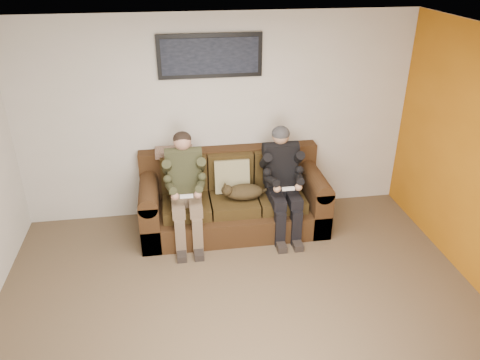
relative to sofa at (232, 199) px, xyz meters
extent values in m
plane|color=brown|center=(-0.12, -1.83, -0.36)|extent=(5.00, 5.00, 0.00)
plane|color=silver|center=(-0.12, -1.83, 2.24)|extent=(5.00, 5.00, 0.00)
plane|color=beige|center=(-0.12, 0.42, 0.94)|extent=(5.00, 0.00, 5.00)
cube|color=#382211|center=(0.00, -0.08, -0.20)|extent=(2.30, 0.99, 0.31)
cube|color=#382211|center=(0.00, 0.31, 0.27)|extent=(2.30, 0.21, 0.63)
cube|color=#382211|center=(-1.04, -0.08, -0.04)|extent=(0.23, 0.99, 0.63)
cube|color=#382211|center=(1.04, -0.08, -0.04)|extent=(0.23, 0.99, 0.63)
cylinder|color=#382211|center=(-1.04, -0.08, 0.27)|extent=(0.23, 0.99, 0.23)
cylinder|color=#382211|center=(1.04, -0.08, 0.27)|extent=(0.23, 0.99, 0.23)
cube|color=#382911|center=(-0.59, -0.13, 0.03)|extent=(0.57, 0.63, 0.15)
cube|color=#382911|center=(-0.59, 0.16, 0.33)|extent=(0.57, 0.15, 0.46)
cube|color=#382911|center=(0.00, -0.13, 0.03)|extent=(0.57, 0.63, 0.15)
cube|color=#382911|center=(0.00, 0.16, 0.33)|extent=(0.57, 0.15, 0.46)
cube|color=#382911|center=(0.59, -0.13, 0.03)|extent=(0.57, 0.63, 0.15)
cube|color=#382911|center=(0.59, 0.16, 0.33)|extent=(0.57, 0.15, 0.46)
cube|color=#938A60|center=(0.00, 0.04, 0.31)|extent=(0.44, 0.21, 0.44)
cube|color=gray|center=(-0.70, 0.29, 0.59)|extent=(0.47, 0.23, 0.08)
cube|color=brown|center=(-0.59, -0.17, 0.17)|extent=(0.36, 0.30, 0.14)
cube|color=#33351F|center=(-0.59, -0.07, 0.47)|extent=(0.40, 0.30, 0.53)
cylinder|color=#33351F|center=(-0.59, -0.05, 0.68)|extent=(0.44, 0.18, 0.18)
sphere|color=tan|center=(-0.59, -0.03, 0.84)|extent=(0.21, 0.21, 0.21)
cube|color=brown|center=(-0.69, -0.37, 0.16)|extent=(0.15, 0.42, 0.13)
cube|color=brown|center=(-0.49, -0.37, 0.16)|extent=(0.15, 0.42, 0.13)
cube|color=brown|center=(-0.69, -0.57, -0.13)|extent=(0.12, 0.13, 0.46)
cube|color=brown|center=(-0.49, -0.57, -0.13)|extent=(0.12, 0.13, 0.46)
cube|color=black|center=(-0.69, -0.65, -0.32)|extent=(0.11, 0.26, 0.08)
cube|color=black|center=(-0.49, -0.65, -0.32)|extent=(0.11, 0.26, 0.08)
cylinder|color=#33351F|center=(-0.79, -0.14, 0.57)|extent=(0.11, 0.30, 0.28)
cylinder|color=#33351F|center=(-0.39, -0.14, 0.57)|extent=(0.11, 0.30, 0.28)
cylinder|color=#33351F|center=(-0.76, -0.36, 0.41)|extent=(0.14, 0.32, 0.15)
cylinder|color=#33351F|center=(-0.42, -0.36, 0.41)|extent=(0.14, 0.32, 0.15)
sphere|color=tan|center=(-0.72, -0.48, 0.36)|extent=(0.09, 0.09, 0.09)
sphere|color=tan|center=(-0.46, -0.48, 0.36)|extent=(0.09, 0.09, 0.09)
cube|color=white|center=(-0.59, -0.50, 0.36)|extent=(0.15, 0.04, 0.03)
ellipsoid|color=black|center=(-0.59, -0.01, 0.87)|extent=(0.22, 0.22, 0.17)
cube|color=black|center=(0.59, -0.17, 0.17)|extent=(0.36, 0.30, 0.14)
cube|color=black|center=(0.59, -0.07, 0.47)|extent=(0.40, 0.30, 0.53)
cylinder|color=black|center=(0.59, -0.05, 0.68)|extent=(0.44, 0.18, 0.18)
sphere|color=#A67B5D|center=(0.59, -0.03, 0.84)|extent=(0.21, 0.21, 0.21)
cube|color=black|center=(0.49, -0.37, 0.16)|extent=(0.15, 0.42, 0.13)
cube|color=black|center=(0.69, -0.37, 0.16)|extent=(0.15, 0.42, 0.13)
cube|color=black|center=(0.49, -0.57, -0.13)|extent=(0.12, 0.13, 0.46)
cube|color=black|center=(0.69, -0.57, -0.13)|extent=(0.12, 0.13, 0.46)
cube|color=black|center=(0.49, -0.65, -0.32)|extent=(0.11, 0.26, 0.08)
cube|color=black|center=(0.69, -0.65, -0.32)|extent=(0.11, 0.26, 0.08)
cylinder|color=black|center=(0.39, -0.14, 0.57)|extent=(0.11, 0.30, 0.28)
cylinder|color=black|center=(0.79, -0.14, 0.57)|extent=(0.11, 0.30, 0.28)
cylinder|color=black|center=(0.42, -0.36, 0.41)|extent=(0.14, 0.32, 0.15)
cylinder|color=black|center=(0.76, -0.36, 0.41)|extent=(0.14, 0.32, 0.15)
sphere|color=#A67B5D|center=(0.46, -0.48, 0.36)|extent=(0.09, 0.09, 0.09)
sphere|color=#A67B5D|center=(0.72, -0.48, 0.36)|extent=(0.09, 0.09, 0.09)
cube|color=white|center=(0.59, -0.50, 0.36)|extent=(0.15, 0.04, 0.03)
ellipsoid|color=black|center=(0.59, -0.03, 0.87)|extent=(0.22, 0.22, 0.19)
ellipsoid|color=#44341A|center=(0.12, -0.19, 0.20)|extent=(0.47, 0.26, 0.19)
sphere|color=#44341A|center=(-0.10, -0.22, 0.25)|extent=(0.14, 0.14, 0.14)
cone|color=#44341A|center=(-0.12, -0.26, 0.32)|extent=(0.04, 0.04, 0.04)
cone|color=#44341A|center=(-0.12, -0.19, 0.32)|extent=(0.04, 0.04, 0.04)
cylinder|color=#44341A|center=(0.36, -0.14, 0.16)|extent=(0.26, 0.13, 0.08)
cube|color=black|center=(-0.20, 0.39, 1.74)|extent=(1.25, 0.04, 0.52)
cube|color=black|center=(-0.20, 0.36, 1.74)|extent=(1.15, 0.01, 0.42)
camera|label=1|loc=(-0.71, -5.18, 2.93)|focal=35.00mm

